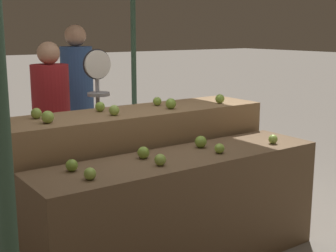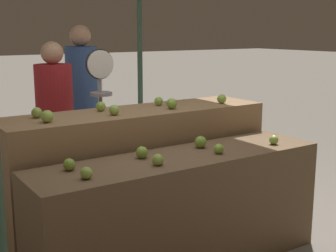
{
  "view_description": "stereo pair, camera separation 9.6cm",
  "coord_description": "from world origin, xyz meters",
  "views": [
    {
      "loc": [
        -1.88,
        -2.49,
        1.67
      ],
      "look_at": [
        0.09,
        0.3,
        0.97
      ],
      "focal_mm": 50.0,
      "sensor_mm": 36.0,
      "label": 1
    },
    {
      "loc": [
        -1.8,
        -2.55,
        1.67
      ],
      "look_at": [
        0.09,
        0.3,
        0.97
      ],
      "focal_mm": 50.0,
      "sensor_mm": 36.0,
      "label": 2
    }
  ],
  "objects": [
    {
      "name": "apple_front_2",
      "position": [
        0.25,
        -0.1,
        0.86
      ],
      "size": [
        0.07,
        0.07,
        0.07
      ],
      "primitive_type": "sphere",
      "color": "#84AD3D",
      "rests_on": "display_counter_front"
    },
    {
      "name": "person_vendor_at_scale",
      "position": [
        -0.3,
        1.64,
        0.91
      ],
      "size": [
        0.37,
        0.37,
        1.58
      ],
      "rotation": [
        0.0,
        0.0,
        3.07
      ],
      "color": "#2D2D38",
      "rests_on": "ground_plane"
    },
    {
      "name": "apple_back_3",
      "position": [
        0.76,
        0.49,
        1.1
      ],
      "size": [
        0.08,
        0.08,
        0.08
      ],
      "primitive_type": "sphere",
      "color": "#84AD3D",
      "rests_on": "display_counter_back"
    },
    {
      "name": "produce_scale",
      "position": [
        0.01,
        1.28,
        1.09
      ],
      "size": [
        0.27,
        0.2,
        1.51
      ],
      "color": "#99999E",
      "rests_on": "ground_plane"
    },
    {
      "name": "apple_front_3",
      "position": [
        0.78,
        -0.11,
        0.86
      ],
      "size": [
        0.07,
        0.07,
        0.07
      ],
      "primitive_type": "sphere",
      "color": "#8EB247",
      "rests_on": "display_counter_front"
    },
    {
      "name": "apple_front_0",
      "position": [
        -0.76,
        -0.11,
        0.86
      ],
      "size": [
        0.07,
        0.07,
        0.07
      ],
      "primitive_type": "sphere",
      "color": "#8EB247",
      "rests_on": "display_counter_front"
    },
    {
      "name": "display_counter_front",
      "position": [
        0.0,
        0.0,
        0.41
      ],
      "size": [
        2.17,
        0.55,
        0.82
      ],
      "primitive_type": "cube",
      "color": "brown",
      "rests_on": "ground_plane"
    },
    {
      "name": "apple_front_4",
      "position": [
        -0.78,
        0.1,
        0.86
      ],
      "size": [
        0.08,
        0.08,
        0.08
      ],
      "primitive_type": "sphere",
      "color": "#7AA338",
      "rests_on": "display_counter_front"
    },
    {
      "name": "person_customer_left",
      "position": [
        0.21,
        2.18,
        1.01
      ],
      "size": [
        0.43,
        0.43,
        1.73
      ],
      "rotation": [
        0.0,
        0.0,
        3.44
      ],
      "color": "#2D2D38",
      "rests_on": "ground_plane"
    },
    {
      "name": "apple_back_0",
      "position": [
        -0.76,
        0.5,
        1.1
      ],
      "size": [
        0.09,
        0.09,
        0.09
      ],
      "primitive_type": "sphere",
      "color": "#8EB247",
      "rests_on": "display_counter_back"
    },
    {
      "name": "apple_back_4",
      "position": [
        -0.77,
        0.71,
        1.1
      ],
      "size": [
        0.08,
        0.08,
        0.08
      ],
      "primitive_type": "sphere",
      "color": "#8EB247",
      "rests_on": "display_counter_back"
    },
    {
      "name": "apple_back_2",
      "position": [
        0.25,
        0.49,
        1.1
      ],
      "size": [
        0.09,
        0.09,
        0.09
      ],
      "primitive_type": "sphere",
      "color": "#7AA338",
      "rests_on": "display_counter_back"
    },
    {
      "name": "apple_back_5",
      "position": [
        -0.27,
        0.71,
        1.1
      ],
      "size": [
        0.08,
        0.08,
        0.08
      ],
      "primitive_type": "sphere",
      "color": "#84AD3D",
      "rests_on": "display_counter_back"
    },
    {
      "name": "display_counter_back",
      "position": [
        0.0,
        0.6,
        0.53
      ],
      "size": [
        2.17,
        0.55,
        1.06
      ],
      "primitive_type": "cube",
      "color": "olive",
      "rests_on": "ground_plane"
    },
    {
      "name": "apple_front_5",
      "position": [
        -0.26,
        0.1,
        0.87
      ],
      "size": [
        0.08,
        0.08,
        0.08
      ],
      "primitive_type": "sphere",
      "color": "#84AD3D",
      "rests_on": "display_counter_front"
    },
    {
      "name": "apple_front_6",
      "position": [
        0.25,
        0.11,
        0.87
      ],
      "size": [
        0.09,
        0.09,
        0.09
      ],
      "primitive_type": "sphere",
      "color": "#7AA338",
      "rests_on": "display_counter_front"
    },
    {
      "name": "apple_back_6",
      "position": [
        0.26,
        0.7,
        1.1
      ],
      "size": [
        0.07,
        0.07,
        0.07
      ],
      "primitive_type": "sphere",
      "color": "#84AD3D",
      "rests_on": "display_counter_back"
    },
    {
      "name": "apple_front_1",
      "position": [
        -0.26,
        -0.11,
        0.86
      ],
      "size": [
        0.08,
        0.08,
        0.08
      ],
      "primitive_type": "sphere",
      "color": "#8EB247",
      "rests_on": "display_counter_front"
    },
    {
      "name": "apple_back_1",
      "position": [
        -0.26,
        0.5,
        1.1
      ],
      "size": [
        0.08,
        0.08,
        0.08
      ],
      "primitive_type": "sphere",
      "color": "#8EB247",
      "rests_on": "display_counter_back"
    }
  ]
}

